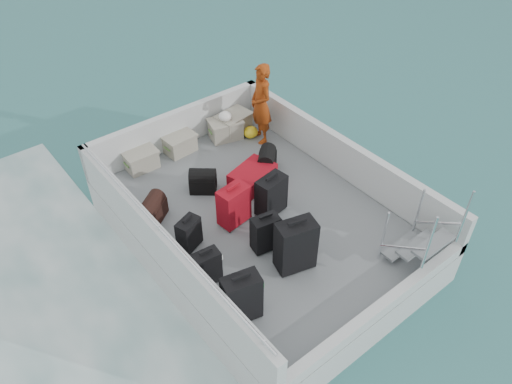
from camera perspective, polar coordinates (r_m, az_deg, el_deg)
ground at (r=8.32m, az=0.47°, el=-5.56°), size 160.00×160.00×0.00m
ferry_hull at (r=8.10m, az=0.48°, el=-4.09°), size 3.60×5.00×0.60m
deck at (r=7.89m, az=0.49°, el=-2.49°), size 3.30×4.70×0.02m
deck_fittings at (r=7.62m, az=4.05°, el=-0.56°), size 3.60×5.00×0.90m
suitcase_0 at (r=6.30m, az=-1.64°, el=-12.06°), size 0.52×0.37×0.73m
suitcase_1 at (r=6.76m, az=-5.61°, el=-8.64°), size 0.38×0.25×0.55m
suitcase_2 at (r=7.25m, az=-7.66°, el=-4.79°), size 0.40×0.32×0.52m
suitcase_3 at (r=6.84m, az=4.54°, el=-6.18°), size 0.60×0.44×0.81m
suitcase_4 at (r=7.14m, az=1.09°, el=-4.79°), size 0.43×0.30×0.59m
suitcase_5 at (r=7.52m, az=-2.55°, el=-1.60°), size 0.51×0.35×0.66m
suitcase_7 at (r=7.69m, az=1.74°, el=-0.44°), size 0.51×0.34×0.67m
suitcase_8 at (r=8.34m, az=-0.41°, el=1.77°), size 0.87×0.68×0.30m
duffel_0 at (r=7.84m, az=-11.73°, el=-2.15°), size 0.57×0.53×0.32m
duffel_1 at (r=8.25m, az=-6.07°, el=1.11°), size 0.52×0.51×0.32m
duffel_2 at (r=8.65m, az=1.24°, el=3.46°), size 0.53×0.52×0.32m
crate_0 at (r=8.90m, az=-12.96°, el=3.53°), size 0.54×0.38×0.32m
crate_1 at (r=9.18m, az=-8.68°, el=5.42°), size 0.55×0.40×0.32m
crate_2 at (r=9.46m, az=-3.48°, el=7.12°), size 0.66×0.53×0.35m
crate_3 at (r=9.59m, az=-2.55°, el=7.76°), size 0.66×0.49×0.37m
yellow_bag at (r=9.49m, az=-0.61°, el=6.86°), size 0.28×0.26×0.22m
white_bag at (r=9.31m, az=-3.54°, el=8.47°), size 0.24×0.24×0.18m
passenger at (r=9.08m, az=0.58°, el=10.01°), size 0.48×0.63×1.52m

